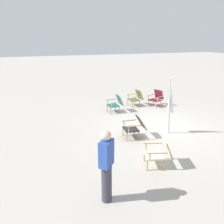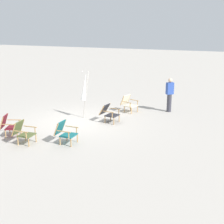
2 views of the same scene
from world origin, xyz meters
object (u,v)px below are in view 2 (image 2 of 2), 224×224
beach_chair_front_right (129,103)px  beach_chair_far_center (109,112)px  beach_chair_back_left (23,132)px  person_near_chairs (170,95)px  umbrella_furled_white (85,87)px  beach_chair_back_right (9,125)px  beach_chair_front_left (65,132)px

beach_chair_front_right → beach_chair_far_center: 1.89m
beach_chair_back_left → person_near_chairs: (-6.13, 3.79, 0.41)m
person_near_chairs → beach_chair_back_left: bearing=-31.7°
umbrella_furled_white → beach_chair_front_right: bearing=139.6°
beach_chair_far_center → beach_chair_back_right: beach_chair_back_right is taller
umbrella_furled_white → beach_chair_back_right: bearing=-25.1°
beach_chair_front_right → person_near_chairs: person_near_chairs is taller
beach_chair_far_center → umbrella_furled_white: size_ratio=0.39×
beach_chair_front_left → person_near_chairs: size_ratio=0.50×
person_near_chairs → beach_chair_front_left: bearing=-23.7°
beach_chair_front_right → beach_chair_far_center: (1.88, -0.21, -0.01)m
beach_chair_far_center → beach_chair_back_left: (3.48, -1.78, 0.01)m
beach_chair_back_right → beach_chair_front_left: bearing=94.3°
beach_chair_back_right → umbrella_furled_white: 3.71m
beach_chair_front_left → umbrella_furled_white: umbrella_furled_white is taller
beach_chair_far_center → umbrella_furled_white: umbrella_furled_white is taller
beach_chair_back_left → beach_chair_front_right: bearing=159.6°
beach_chair_front_right → beach_chair_back_left: bearing=-20.4°
beach_chair_front_left → beach_chair_back_right: size_ratio=0.96×
beach_chair_far_center → umbrella_furled_white: bearing=-98.2°
beach_chair_front_right → beach_chair_back_left: 5.72m
beach_chair_back_left → person_near_chairs: size_ratio=0.50×
beach_chair_far_center → person_near_chairs: person_near_chairs is taller
beach_chair_front_right → beach_chair_back_right: size_ratio=1.02×
beach_chair_back_right → person_near_chairs: bearing=140.2°
beach_chair_front_left → umbrella_furled_white: (-3.07, -0.81, 0.95)m
beach_chair_back_left → beach_chair_front_left: (-0.58, 1.36, -0.00)m
beach_chair_far_center → person_near_chairs: (-2.65, 2.01, 0.42)m
beach_chair_back_left → umbrella_furled_white: bearing=171.5°
beach_chair_back_right → umbrella_furled_white: size_ratio=0.40×
beach_chair_far_center → person_near_chairs: bearing=142.9°
beach_chair_far_center → person_near_chairs: 3.35m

